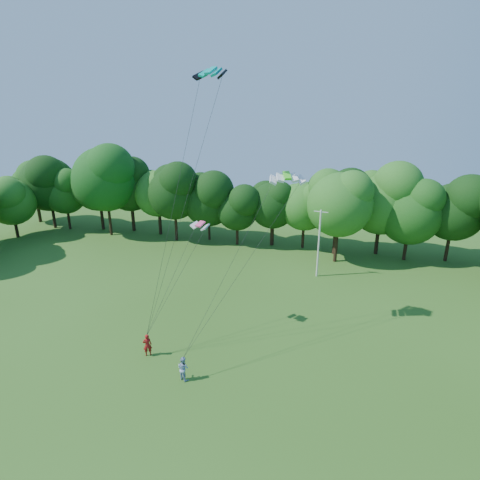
# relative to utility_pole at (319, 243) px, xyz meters

# --- Properties ---
(ground) EXTENTS (160.00, 160.00, 0.00)m
(ground) POSITION_rel_utility_pole_xyz_m (-5.44, -27.80, -4.21)
(ground) COLOR #2F5818
(ground) RESTS_ON ground
(utility_pole) EXTENTS (1.63, 0.35, 8.18)m
(utility_pole) POSITION_rel_utility_pole_xyz_m (0.00, 0.00, 0.00)
(utility_pole) COLOR silver
(utility_pole) RESTS_ON ground
(kite_flyer_left) EXTENTS (0.83, 0.76, 1.90)m
(kite_flyer_left) POSITION_rel_utility_pole_xyz_m (-11.30, -19.93, -3.25)
(kite_flyer_left) COLOR maroon
(kite_flyer_left) RESTS_ON ground
(kite_flyer_right) EXTENTS (1.10, 0.99, 1.85)m
(kite_flyer_right) POSITION_rel_utility_pole_xyz_m (-7.33, -21.73, -3.28)
(kite_flyer_right) COLOR #96AAD0
(kite_flyer_right) RESTS_ON ground
(kite_teal) EXTENTS (2.71, 1.68, 0.66)m
(kite_teal) POSITION_rel_utility_pole_xyz_m (-7.55, -14.25, 17.31)
(kite_teal) COLOR #05A194
(kite_teal) RESTS_ON ground
(kite_green) EXTENTS (3.12, 2.21, 0.60)m
(kite_green) POSITION_rel_utility_pole_xyz_m (-2.00, -11.85, 9.49)
(kite_green) COLOR #47EA23
(kite_green) RESTS_ON ground
(kite_pink) EXTENTS (1.82, 1.27, 0.38)m
(kite_pink) POSITION_rel_utility_pole_xyz_m (-8.77, -14.37, 5.49)
(kite_pink) COLOR #FF4685
(kite_pink) RESTS_ON ground
(tree_back_west) EXTENTS (10.91, 10.91, 15.87)m
(tree_back_west) POSITION_rel_utility_pole_xyz_m (-33.71, 7.06, 5.71)
(tree_back_west) COLOR #392216
(tree_back_west) RESTS_ON ground
(tree_back_center) EXTENTS (9.37, 9.37, 13.62)m
(tree_back_center) POSITION_rel_utility_pole_xyz_m (1.49, 8.61, 4.30)
(tree_back_center) COLOR black
(tree_back_center) RESTS_ON ground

